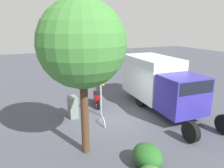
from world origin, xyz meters
TOP-DOWN VIEW (x-y plane):
  - ground_plane at (0.00, 0.00)m, footprint 60.00×60.00m
  - box_truck_near at (0.45, -2.90)m, footprint 7.15×2.52m
  - motorcycle at (2.24, 0.36)m, footprint 1.79×0.67m
  - stop_sign at (0.73, 0.70)m, footprint 0.71×0.33m
  - street_tree at (-2.13, 2.44)m, footprint 3.04×3.04m
  - utility_cabinet at (1.15, 2.11)m, footprint 0.62×0.45m
  - bike_rack_hoop at (-0.25, 0.99)m, footprint 0.85×0.12m
  - shrub_near_sign at (-3.86, 0.78)m, footprint 1.19×0.97m

SIDE VIEW (x-z plane):
  - ground_plane at x=0.00m, z-range 0.00..0.00m
  - bike_rack_hoop at x=-0.25m, z-range -0.43..0.43m
  - shrub_near_sign at x=-3.86m, z-range 0.00..0.81m
  - motorcycle at x=2.24m, z-range -0.08..1.12m
  - utility_cabinet at x=1.15m, z-range 0.00..1.17m
  - box_truck_near at x=0.45m, z-range 0.15..3.04m
  - stop_sign at x=0.73m, z-range 0.49..3.46m
  - street_tree at x=-2.13m, z-range 1.28..6.92m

